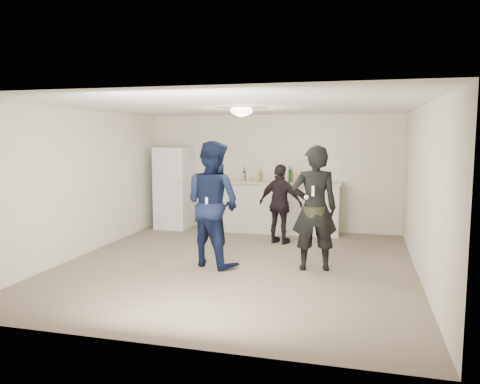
% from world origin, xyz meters
% --- Properties ---
extents(floor, '(6.00, 6.00, 0.00)m').
position_xyz_m(floor, '(0.00, 0.00, 0.00)').
color(floor, '#6B5B4C').
rests_on(floor, ground).
extents(ceiling, '(6.00, 6.00, 0.00)m').
position_xyz_m(ceiling, '(0.00, 0.00, 2.50)').
color(ceiling, silver).
rests_on(ceiling, wall_back).
extents(wall_back, '(6.00, 0.00, 6.00)m').
position_xyz_m(wall_back, '(0.00, 3.00, 1.25)').
color(wall_back, beige).
rests_on(wall_back, floor).
extents(wall_front, '(6.00, 0.00, 6.00)m').
position_xyz_m(wall_front, '(0.00, -3.00, 1.25)').
color(wall_front, beige).
rests_on(wall_front, floor).
extents(wall_left, '(0.00, 6.00, 6.00)m').
position_xyz_m(wall_left, '(-2.75, 0.00, 1.25)').
color(wall_left, beige).
rests_on(wall_left, floor).
extents(wall_right, '(0.00, 6.00, 6.00)m').
position_xyz_m(wall_right, '(2.75, 0.00, 1.25)').
color(wall_right, beige).
rests_on(wall_right, floor).
extents(counter, '(2.60, 0.56, 1.05)m').
position_xyz_m(counter, '(0.17, 2.67, 0.53)').
color(counter, beige).
rests_on(counter, floor).
extents(counter_top, '(2.68, 0.64, 0.04)m').
position_xyz_m(counter_top, '(0.17, 2.67, 1.07)').
color(counter_top, beige).
rests_on(counter_top, counter).
extents(fridge, '(0.70, 0.70, 1.80)m').
position_xyz_m(fridge, '(-2.16, 2.60, 0.90)').
color(fridge, silver).
rests_on(fridge, floor).
extents(fridge_handle, '(0.02, 0.02, 0.60)m').
position_xyz_m(fridge_handle, '(-1.88, 2.23, 1.30)').
color(fridge_handle, silver).
rests_on(fridge_handle, fridge).
extents(ceiling_dome, '(0.36, 0.36, 0.16)m').
position_xyz_m(ceiling_dome, '(0.00, 0.30, 2.45)').
color(ceiling_dome, white).
rests_on(ceiling_dome, ceiling).
extents(shaker, '(0.08, 0.08, 0.17)m').
position_xyz_m(shaker, '(-0.56, 2.64, 1.18)').
color(shaker, '#ABAAAE').
rests_on(shaker, counter_top).
extents(man, '(1.18, 1.07, 1.97)m').
position_xyz_m(man, '(-0.37, -0.10, 0.99)').
color(man, '#101D43').
rests_on(man, floor).
extents(woman, '(0.78, 0.60, 1.91)m').
position_xyz_m(woman, '(1.21, 0.04, 0.96)').
color(woman, black).
rests_on(woman, floor).
extents(camo_shorts, '(0.34, 0.34, 0.28)m').
position_xyz_m(camo_shorts, '(1.21, 0.04, 0.85)').
color(camo_shorts, '#2D3417').
rests_on(camo_shorts, woman).
extents(spectator, '(0.96, 0.60, 1.52)m').
position_xyz_m(spectator, '(0.42, 1.66, 0.76)').
color(spectator, black).
rests_on(spectator, floor).
extents(remote_man, '(0.04, 0.04, 0.15)m').
position_xyz_m(remote_man, '(-0.37, -0.38, 1.05)').
color(remote_man, white).
rests_on(remote_man, man).
extents(nunchuk_man, '(0.07, 0.07, 0.07)m').
position_xyz_m(nunchuk_man, '(-0.25, -0.35, 0.98)').
color(nunchuk_man, white).
rests_on(nunchuk_man, man).
extents(remote_woman, '(0.04, 0.04, 0.15)m').
position_xyz_m(remote_woman, '(1.21, -0.21, 1.25)').
color(remote_woman, white).
rests_on(remote_woman, woman).
extents(nunchuk_woman, '(0.07, 0.07, 0.07)m').
position_xyz_m(nunchuk_woman, '(1.11, -0.18, 1.15)').
color(nunchuk_woman, white).
rests_on(nunchuk_woman, woman).
extents(bottle_cluster, '(1.12, 0.34, 0.28)m').
position_xyz_m(bottle_cluster, '(-0.04, 2.67, 1.20)').
color(bottle_cluster, brown).
rests_on(bottle_cluster, counter_top).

